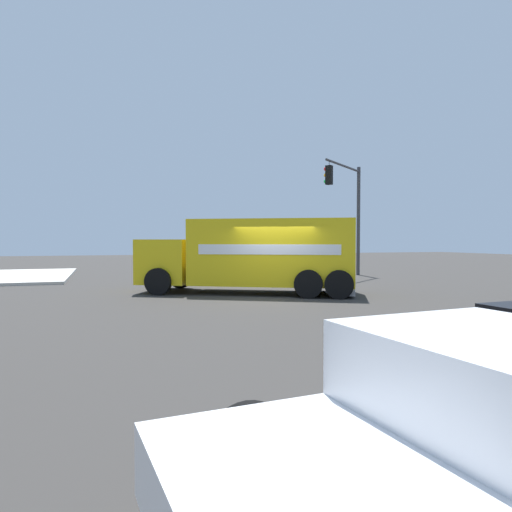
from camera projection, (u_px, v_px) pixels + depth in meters
name	position (u px, v px, depth m)	size (l,w,h in m)	color
ground_plane	(272.00, 297.00, 16.26)	(100.00, 100.00, 0.00)	#33302D
delivery_truck	(254.00, 255.00, 17.48)	(6.10, 8.31, 2.80)	yellow
traffic_light_secondary	(349.00, 202.00, 25.37)	(3.10, 3.75, 6.25)	#38383D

